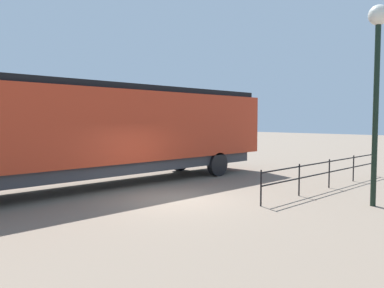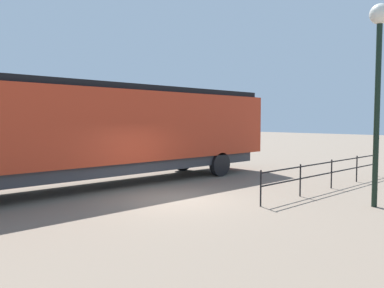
% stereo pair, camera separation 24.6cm
% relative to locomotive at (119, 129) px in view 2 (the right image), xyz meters
% --- Properties ---
extents(ground_plane, '(120.00, 120.00, 0.00)m').
position_rel_locomotive_xyz_m(ground_plane, '(3.78, -0.27, -2.24)').
color(ground_plane, '#756656').
extents(locomotive, '(2.93, 16.06, 3.98)m').
position_rel_locomotive_xyz_m(locomotive, '(0.00, 0.00, 0.00)').
color(locomotive, red).
rests_on(locomotive, ground_plane).
extents(lamp_post, '(0.59, 0.59, 5.99)m').
position_rel_locomotive_xyz_m(lamp_post, '(8.72, 3.43, 2.26)').
color(lamp_post, black).
rests_on(lamp_post, ground_plane).
extents(platform_fence, '(0.05, 8.94, 1.11)m').
position_rel_locomotive_xyz_m(platform_fence, '(6.36, 5.40, -1.52)').
color(platform_fence, black).
rests_on(platform_fence, ground_plane).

